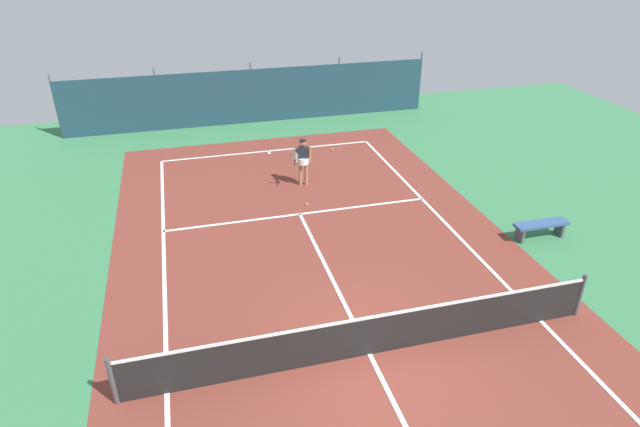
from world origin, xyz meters
The scene contains 8 objects.
ground_plane centered at (0.00, 0.00, 0.00)m, with size 36.00×36.00×0.00m, color #387A4C.
court_surface centered at (0.00, 0.00, 0.00)m, with size 11.02×26.60×0.01m.
tennis_net centered at (0.00, 0.00, 0.51)m, with size 10.12×0.10×1.10m.
back_fence centered at (0.00, 16.11, 0.67)m, with size 16.30×0.98×2.70m.
tennis_player centered at (0.61, 8.48, 0.96)m, with size 0.80×0.68×1.64m.
tennis_ball_near_player centered at (2.52, 11.38, 0.03)m, with size 0.07×0.07×0.07m, color #CCDB33.
tennis_ball_midcourt centered at (0.37, 6.96, 0.03)m, with size 0.07×0.07×0.07m, color #CCDB33.
courtside_bench centered at (6.31, 3.24, 0.37)m, with size 1.60×0.40×0.49m.
Camera 1 is at (-3.20, -7.94, 7.89)m, focal length 30.15 mm.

